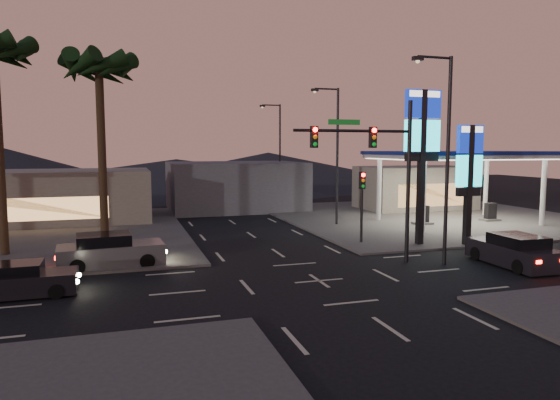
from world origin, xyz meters
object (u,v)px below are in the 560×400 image
object	(u,v)px
pylon_sign_short	(469,166)
suv_station	(514,251)
car_lane_a_front	(21,281)
traffic_signal_mast	(377,158)
gas_station	(459,156)
car_lane_b_front	(110,252)
pylon_sign_tall	(422,136)

from	to	relation	value
pylon_sign_short	suv_station	world-z (taller)	pylon_sign_short
car_lane_a_front	traffic_signal_mast	bearing A→B (deg)	2.43
gas_station	car_lane_b_front	distance (m)	25.89
car_lane_b_front	suv_station	bearing A→B (deg)	-16.82
pylon_sign_tall	gas_station	bearing A→B (deg)	40.91
car_lane_a_front	pylon_sign_short	bearing A→B (deg)	7.93
suv_station	gas_station	bearing A→B (deg)	63.96
pylon_sign_tall	car_lane_b_front	xyz separation A→B (m)	(-17.15, -0.15, -5.64)
gas_station	suv_station	size ratio (longest dim) A/B	2.55
traffic_signal_mast	car_lane_a_front	world-z (taller)	traffic_signal_mast
pylon_sign_tall	car_lane_b_front	distance (m)	18.05
gas_station	pylon_sign_short	world-z (taller)	pylon_sign_short
car_lane_b_front	gas_station	bearing A→B (deg)	15.11
suv_station	pylon_sign_short	bearing A→B (deg)	78.17
car_lane_b_front	pylon_sign_short	bearing A→B (deg)	-2.47
traffic_signal_mast	suv_station	world-z (taller)	traffic_signal_mast
pylon_sign_tall	car_lane_b_front	bearing A→B (deg)	-179.49
pylon_sign_tall	car_lane_a_front	distance (m)	21.51
pylon_sign_short	gas_station	bearing A→B (deg)	56.31
car_lane_a_front	car_lane_b_front	size ratio (longest dim) A/B	0.80
pylon_sign_short	car_lane_a_front	distance (m)	23.36
car_lane_b_front	pylon_sign_tall	bearing A→B (deg)	0.51
pylon_sign_short	car_lane_b_front	world-z (taller)	pylon_sign_short
gas_station	car_lane_a_front	size ratio (longest dim) A/B	2.99
car_lane_a_front	car_lane_b_front	xyz separation A→B (m)	(3.14, 4.02, 0.14)
traffic_signal_mast	car_lane_a_front	distance (m)	16.23
pylon_sign_short	suv_station	xyz separation A→B (m)	(-1.00, -4.79, -3.93)
car_lane_a_front	gas_station	bearing A→B (deg)	21.01
gas_station	pylon_sign_tall	size ratio (longest dim) A/B	1.36
car_lane_a_front	car_lane_b_front	bearing A→B (deg)	51.97
pylon_sign_tall	pylon_sign_short	distance (m)	3.20
gas_station	car_lane_a_front	bearing A→B (deg)	-158.99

